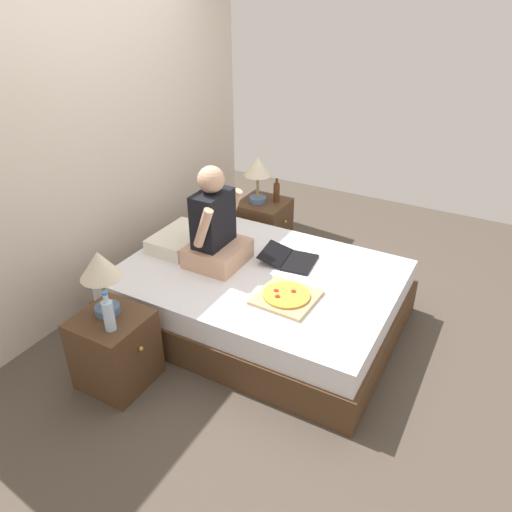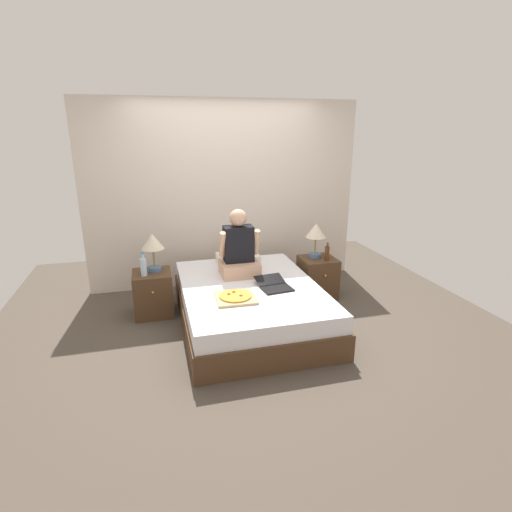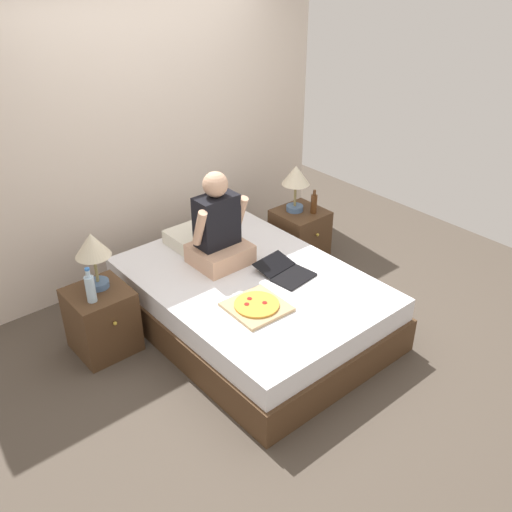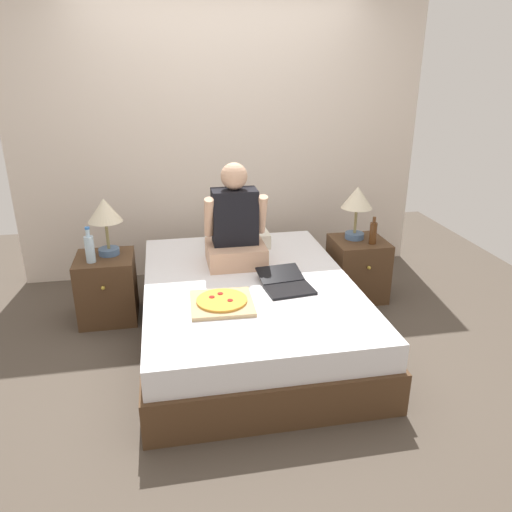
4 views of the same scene
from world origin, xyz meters
name	(u,v)px [view 1 (image 1 of 4)]	position (x,y,z in m)	size (l,w,h in m)	color
ground_plane	(260,320)	(0.00, 0.00, 0.00)	(5.73, 5.73, 0.00)	#4C4238
wall_back	(106,143)	(0.00, 1.41, 1.25)	(3.73, 0.12, 2.50)	beige
bed	(260,297)	(0.00, 0.00, 0.23)	(1.51, 2.09, 0.47)	#4C331E
nightstand_left	(115,349)	(-1.05, 0.53, 0.26)	(0.44, 0.47, 0.52)	#4C331E
lamp_on_left_nightstand	(100,269)	(-1.01, 0.58, 0.85)	(0.26, 0.26, 0.45)	#4C6B93
water_bottle	(109,314)	(-1.13, 0.44, 0.63)	(0.07, 0.07, 0.28)	silver
nightstand_right	(264,226)	(1.05, 0.53, 0.26)	(0.44, 0.47, 0.52)	#4C331E
lamp_on_right_nightstand	(258,169)	(1.02, 0.58, 0.85)	(0.26, 0.26, 0.45)	#4C6B93
beer_bottle	(277,192)	(1.12, 0.43, 0.62)	(0.06, 0.06, 0.23)	#512D14
pillow	(180,239)	(0.04, 0.77, 0.53)	(0.52, 0.34, 0.12)	silver
person_seated	(215,229)	(-0.04, 0.37, 0.75)	(0.47, 0.40, 0.78)	tan
laptop	(292,260)	(0.24, -0.15, 0.49)	(0.36, 0.45, 0.07)	black
pizza_box	(286,297)	(-0.23, -0.34, 0.48)	(0.41, 0.41, 0.04)	tan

